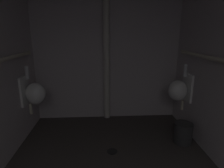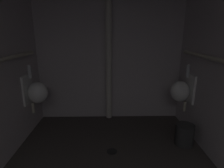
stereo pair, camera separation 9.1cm
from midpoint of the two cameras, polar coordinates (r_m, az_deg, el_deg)
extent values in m
cube|color=#BCB2B4|center=(3.31, -0.02, 9.99)|extent=(2.66, 0.06, 2.47)
ellipsoid|color=white|center=(3.04, -21.08, -2.47)|extent=(0.30, 0.26, 0.34)
cube|color=white|center=(3.09, -23.87, -1.55)|extent=(0.03, 0.30, 0.44)
cylinder|color=silver|center=(3.00, -23.26, 3.20)|extent=(0.06, 0.06, 0.16)
sphere|color=silver|center=(2.99, -23.43, 4.79)|extent=(0.06, 0.06, 0.06)
cylinder|color=beige|center=(3.16, -22.36, -6.77)|extent=(0.04, 0.04, 0.16)
ellipsoid|color=white|center=(3.10, 21.00, -2.13)|extent=(0.30, 0.26, 0.34)
cube|color=white|center=(3.15, 23.70, -1.20)|extent=(0.03, 0.30, 0.44)
cylinder|color=silver|center=(3.06, 23.11, 3.45)|extent=(0.06, 0.06, 0.16)
sphere|color=silver|center=(3.05, 23.28, 5.01)|extent=(0.06, 0.06, 0.06)
cylinder|color=beige|center=(3.22, 22.23, -6.34)|extent=(0.04, 0.04, 0.16)
sphere|color=beige|center=(3.15, -22.81, 8.97)|extent=(0.06, 0.06, 0.06)
sphere|color=beige|center=(3.22, 22.55, 9.10)|extent=(0.06, 0.06, 0.06)
cylinder|color=beige|center=(3.20, -0.23, 9.81)|extent=(0.10, 0.10, 2.42)
cylinder|color=black|center=(2.66, 1.04, -20.01)|extent=(0.14, 0.14, 0.01)
cylinder|color=#2D2D2D|center=(2.94, 22.29, -14.20)|extent=(0.26, 0.26, 0.30)
camera|label=1|loc=(0.05, -90.98, -0.27)|focal=29.65mm
camera|label=2|loc=(0.05, 89.02, 0.27)|focal=29.65mm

